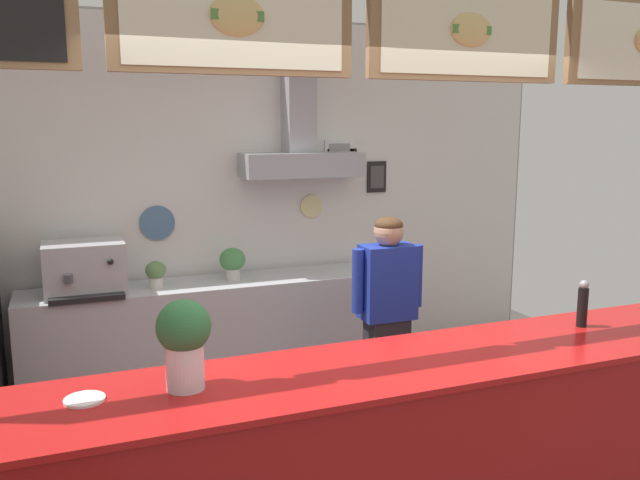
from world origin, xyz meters
The scene contains 10 objects.
back_wall_assembly centered at (0.03, 2.40, 1.59)m, with size 5.71×2.58×2.99m.
service_counter centered at (0.00, -0.22, 0.51)m, with size 4.63×0.71×1.02m.
back_prep_counter centered at (-0.27, 2.15, 0.45)m, with size 2.96×0.55×0.91m.
shop_worker centered at (0.68, 1.05, 0.83)m, with size 0.53×0.22×1.52m.
espresso_machine centered at (-1.25, 2.13, 1.09)m, with size 0.57×0.48×0.38m.
potted_thyme centered at (-0.74, 2.12, 1.02)m, with size 0.15×0.15×0.21m.
potted_oregano centered at (-0.13, 2.17, 1.05)m, with size 0.21×0.21×0.26m.
basil_vase centered at (-0.92, -0.17, 1.23)m, with size 0.23×0.23×0.39m.
condiment_plate centered at (-1.33, -0.15, 1.02)m, with size 0.17×0.17×0.01m.
pepper_grinder centered at (1.30, -0.10, 1.15)m, with size 0.06×0.06×0.27m.
Camera 1 is at (-1.36, -2.86, 2.14)m, focal length 36.93 mm.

